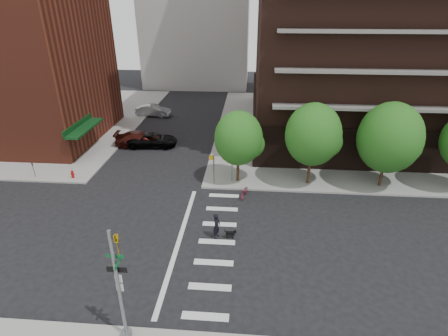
% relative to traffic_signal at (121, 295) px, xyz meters
% --- Properties ---
extents(ground, '(120.00, 120.00, 0.00)m').
position_rel_traffic_signal_xyz_m(ground, '(0.47, 7.49, -2.70)').
color(ground, black).
rests_on(ground, ground).
extents(sidewalk_ne, '(39.00, 33.00, 0.15)m').
position_rel_traffic_signal_xyz_m(sidewalk_ne, '(20.97, 30.99, -2.62)').
color(sidewalk_ne, gray).
rests_on(sidewalk_ne, ground).
extents(sidewalk_nw, '(31.00, 33.00, 0.15)m').
position_rel_traffic_signal_xyz_m(sidewalk_nw, '(-24.03, 30.99, -2.62)').
color(sidewalk_nw, gray).
rests_on(sidewalk_nw, ground).
extents(crosswalk, '(3.85, 13.00, 0.01)m').
position_rel_traffic_signal_xyz_m(crosswalk, '(2.68, 7.49, -2.69)').
color(crosswalk, silver).
rests_on(crosswalk, ground).
extents(tree_a, '(4.00, 4.00, 5.90)m').
position_rel_traffic_signal_xyz_m(tree_a, '(4.47, 15.99, 1.35)').
color(tree_a, '#301E11').
rests_on(tree_a, sidewalk_ne).
extents(tree_b, '(4.50, 4.50, 6.65)m').
position_rel_traffic_signal_xyz_m(tree_b, '(10.47, 15.99, 1.85)').
color(tree_b, '#301E11').
rests_on(tree_b, sidewalk_ne).
extents(tree_c, '(5.00, 5.00, 6.80)m').
position_rel_traffic_signal_xyz_m(tree_c, '(16.47, 15.99, 1.75)').
color(tree_c, '#301E11').
rests_on(tree_c, sidewalk_ne).
extents(traffic_signal, '(0.90, 0.75, 6.00)m').
position_rel_traffic_signal_xyz_m(traffic_signal, '(0.00, 0.00, 0.00)').
color(traffic_signal, slate).
rests_on(traffic_signal, sidewalk_s).
extents(pedestrian_signal, '(2.18, 0.67, 2.60)m').
position_rel_traffic_signal_xyz_m(pedestrian_signal, '(2.79, 15.42, -0.84)').
color(pedestrian_signal, slate).
rests_on(pedestrian_signal, sidewalk_ne).
extents(fire_hydrant, '(0.24, 0.24, 0.73)m').
position_rel_traffic_signal_xyz_m(fire_hydrant, '(-10.03, 15.29, -2.15)').
color(fire_hydrant, '#A50C0C').
rests_on(fire_hydrant, sidewalk_nw).
extents(parking_meter, '(0.10, 0.08, 1.32)m').
position_rel_traffic_signal_xyz_m(parking_meter, '(-13.53, 15.29, -1.74)').
color(parking_meter, black).
rests_on(parking_meter, sidewalk_nw).
extents(parked_car_black, '(2.82, 5.41, 1.46)m').
position_rel_traffic_signal_xyz_m(parked_car_black, '(-5.03, 23.40, -1.97)').
color(parked_car_black, black).
rests_on(parked_car_black, ground).
extents(parked_car_maroon, '(2.70, 5.65, 1.59)m').
position_rel_traffic_signal_xyz_m(parked_car_maroon, '(-6.24, 23.39, -1.90)').
color(parked_car_maroon, '#39120D').
rests_on(parked_car_maroon, ground).
extents(parked_car_silver, '(2.08, 4.81, 1.54)m').
position_rel_traffic_signal_xyz_m(parked_car_silver, '(-7.73, 34.11, -1.93)').
color(parked_car_silver, '#94989B').
rests_on(parked_car_silver, ground).
extents(scooter, '(1.02, 1.82, 0.91)m').
position_rel_traffic_signal_xyz_m(scooter, '(5.13, 13.44, -2.25)').
color(scooter, '#942B43').
rests_on(scooter, ground).
extents(dog_walker, '(0.76, 0.60, 1.82)m').
position_rel_traffic_signal_xyz_m(dog_walker, '(3.42, 7.99, -1.79)').
color(dog_walker, black).
rests_on(dog_walker, ground).
extents(dog, '(0.71, 0.21, 0.60)m').
position_rel_traffic_signal_xyz_m(dog, '(4.35, 7.99, -2.32)').
color(dog, black).
rests_on(dog, ground).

